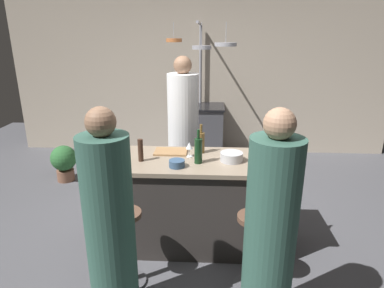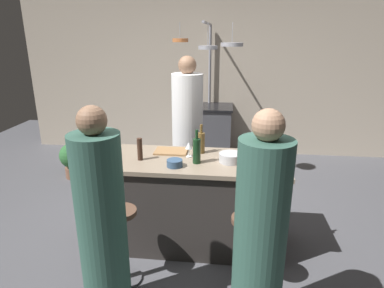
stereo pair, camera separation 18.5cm
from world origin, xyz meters
The scene contains 21 objects.
ground_plane centered at (0.00, 0.00, 0.00)m, with size 9.00×9.00×0.00m, color #4C4C51.
back_wall centered at (0.00, 2.85, 1.30)m, with size 6.40×0.16×2.60m, color #BCAD99.
kitchen_island centered at (0.00, 0.00, 0.45)m, with size 1.80×0.72×0.90m.
stove_range centered at (0.00, 2.45, 0.45)m, with size 0.80×0.64×0.89m.
chef centered at (-0.16, 1.02, 0.82)m, with size 0.38×0.38×1.78m.
bar_stool_right centered at (0.52, -0.62, 0.38)m, with size 0.28×0.28×0.68m.
guest_right centered at (0.58, -1.00, 0.75)m, with size 0.34×0.34×1.62m.
bar_stool_left centered at (-0.49, -0.62, 0.38)m, with size 0.28×0.28×0.68m.
guest_left centered at (-0.50, -0.97, 0.74)m, with size 0.34×0.34×1.60m.
overhead_pot_rack centered at (0.06, 1.89, 1.68)m, with size 0.89×1.44×2.17m.
potted_plant centered at (-1.89, 1.39, 0.30)m, with size 0.36×0.36×0.52m.
cutting_board centered at (-0.21, 0.17, 0.91)m, with size 0.32×0.22×0.02m, color #997047.
pepper_mill centered at (-0.46, -0.07, 1.01)m, with size 0.05×0.05×0.21m, color #382319.
wine_bottle_red centered at (0.07, -0.09, 1.02)m, with size 0.07×0.07×0.31m.
wine_bottle_amber centered at (0.09, 0.18, 1.01)m, with size 0.07×0.07×0.29m.
wine_bottle_rose centered at (0.76, -0.10, 1.01)m, with size 0.07×0.07×0.29m.
wine_glass_by_chef centered at (-0.02, 0.07, 1.01)m, with size 0.07×0.07×0.15m.
wine_glass_near_right_guest centered at (-0.80, -0.11, 1.01)m, with size 0.07×0.07×0.15m.
wine_glass_near_left_guest centered at (-0.75, -0.24, 1.01)m, with size 0.07×0.07×0.15m.
mixing_bowl_steel centered at (0.37, -0.02, 0.94)m, with size 0.21×0.21×0.08m, color #B7B7BC.
mixing_bowl_blue centered at (-0.11, -0.19, 0.93)m, with size 0.14×0.14×0.06m, color #334C6B.
Camera 2 is at (0.35, -2.90, 2.03)m, focal length 31.21 mm.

